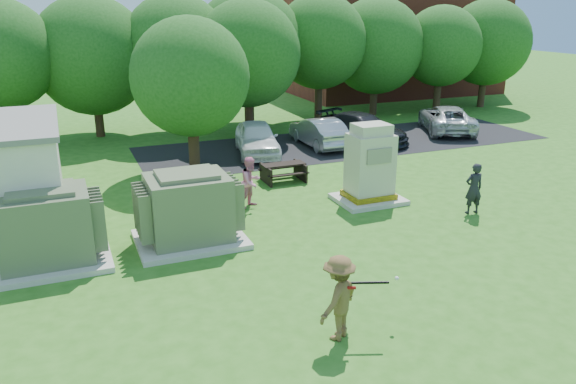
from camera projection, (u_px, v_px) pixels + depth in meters
name	position (u px, v px, depth m)	size (l,w,h in m)	color
ground	(353.00, 295.00, 13.06)	(120.00, 120.00, 0.00)	#2D6619
brick_building	(394.00, 39.00, 41.95)	(15.00, 8.00, 8.00)	maroon
parking_strip	(347.00, 143.00, 27.42)	(20.00, 6.00, 0.01)	#232326
transformer_left	(46.00, 229.00, 14.36)	(3.00, 2.40, 2.07)	beige
transformer_right	(189.00, 210.00, 15.69)	(3.00, 2.40, 2.07)	beige
generator_cabinet	(370.00, 168.00, 18.92)	(2.21, 1.81, 2.70)	beige
picnic_table	(283.00, 170.00, 21.35)	(1.64, 1.23, 0.70)	black
batter	(339.00, 298.00, 11.14)	(1.16, 0.67, 1.80)	brown
person_by_generator	(474.00, 189.00, 17.94)	(0.61, 0.40, 1.68)	black
person_at_picnic	(251.00, 182.00, 18.54)	(0.83, 0.65, 1.71)	pink
car_white	(257.00, 138.00, 25.16)	(1.74, 4.33, 1.47)	white
car_silver_a	(319.00, 132.00, 26.62)	(1.45, 4.17, 1.37)	#A7A7AC
car_dark	(363.00, 128.00, 27.32)	(1.95, 4.81, 1.39)	black
car_silver_b	(446.00, 119.00, 29.67)	(2.30, 4.98, 1.38)	silver
batting_equipment	(369.00, 283.00, 11.20)	(1.41, 0.43, 0.24)	black
tree_row	(212.00, 51.00, 28.60)	(41.30, 13.30, 7.30)	#47301E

